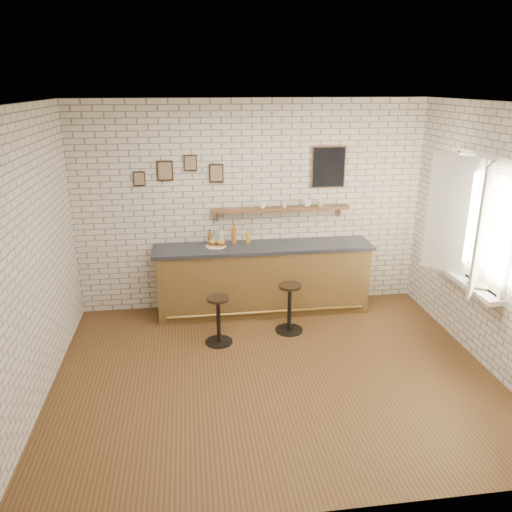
# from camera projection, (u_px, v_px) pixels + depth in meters

# --- Properties ---
(ground) EXTENTS (5.00, 5.00, 0.00)m
(ground) POSITION_uv_depth(u_px,v_px,m) (274.00, 373.00, 5.78)
(ground) COLOR brown
(ground) RESTS_ON ground
(bar_counter) EXTENTS (3.10, 0.65, 1.01)m
(bar_counter) POSITION_uv_depth(u_px,v_px,m) (263.00, 278.00, 7.22)
(bar_counter) COLOR brown
(bar_counter) RESTS_ON ground
(sandwich_plate) EXTENTS (0.28, 0.28, 0.01)m
(sandwich_plate) POSITION_uv_depth(u_px,v_px,m) (216.00, 246.00, 7.00)
(sandwich_plate) COLOR white
(sandwich_plate) RESTS_ON bar_counter
(ciabatta_sandwich) EXTENTS (0.28, 0.21, 0.08)m
(ciabatta_sandwich) POSITION_uv_depth(u_px,v_px,m) (217.00, 243.00, 6.99)
(ciabatta_sandwich) COLOR tan
(ciabatta_sandwich) RESTS_ON sandwich_plate
(potato_chips) EXTENTS (0.26, 0.18, 0.00)m
(potato_chips) POSITION_uv_depth(u_px,v_px,m) (215.00, 246.00, 6.99)
(potato_chips) COLOR #DEB54E
(potato_chips) RESTS_ON sandwich_plate
(bitters_bottle_brown) EXTENTS (0.07, 0.07, 0.22)m
(bitters_bottle_brown) POSITION_uv_depth(u_px,v_px,m) (210.00, 239.00, 7.06)
(bitters_bottle_brown) COLOR brown
(bitters_bottle_brown) RESTS_ON bar_counter
(bitters_bottle_white) EXTENTS (0.06, 0.06, 0.24)m
(bitters_bottle_white) POSITION_uv_depth(u_px,v_px,m) (221.00, 237.00, 7.08)
(bitters_bottle_white) COLOR silver
(bitters_bottle_white) RESTS_ON bar_counter
(bitters_bottle_amber) EXTENTS (0.07, 0.07, 0.30)m
(bitters_bottle_amber) POSITION_uv_depth(u_px,v_px,m) (234.00, 235.00, 7.09)
(bitters_bottle_amber) COLOR #B1621C
(bitters_bottle_amber) RESTS_ON bar_counter
(condiment_bottle_yellow) EXTENTS (0.06, 0.06, 0.20)m
(condiment_bottle_yellow) POSITION_uv_depth(u_px,v_px,m) (248.00, 237.00, 7.13)
(condiment_bottle_yellow) COLOR gold
(condiment_bottle_yellow) RESTS_ON bar_counter
(bar_stool_left) EXTENTS (0.35, 0.35, 0.64)m
(bar_stool_left) POSITION_uv_depth(u_px,v_px,m) (218.00, 319.00, 6.36)
(bar_stool_left) COLOR black
(bar_stool_left) RESTS_ON ground
(bar_stool_right) EXTENTS (0.37, 0.37, 0.67)m
(bar_stool_right) POSITION_uv_depth(u_px,v_px,m) (290.00, 306.00, 6.66)
(bar_stool_right) COLOR black
(bar_stool_right) RESTS_ON ground
(wall_shelf) EXTENTS (2.00, 0.18, 0.18)m
(wall_shelf) POSITION_uv_depth(u_px,v_px,m) (281.00, 209.00, 7.12)
(wall_shelf) COLOR brown
(wall_shelf) RESTS_ON ground
(shelf_cup_a) EXTENTS (0.12, 0.12, 0.09)m
(shelf_cup_a) POSITION_uv_depth(u_px,v_px,m) (262.00, 205.00, 7.07)
(shelf_cup_a) COLOR white
(shelf_cup_a) RESTS_ON wall_shelf
(shelf_cup_b) EXTENTS (0.12, 0.12, 0.09)m
(shelf_cup_b) POSITION_uv_depth(u_px,v_px,m) (284.00, 205.00, 7.11)
(shelf_cup_b) COLOR white
(shelf_cup_b) RESTS_ON wall_shelf
(shelf_cup_c) EXTENTS (0.18, 0.18, 0.10)m
(shelf_cup_c) POSITION_uv_depth(u_px,v_px,m) (307.00, 203.00, 7.15)
(shelf_cup_c) COLOR white
(shelf_cup_c) RESTS_ON wall_shelf
(shelf_cup_d) EXTENTS (0.11, 0.11, 0.10)m
(shelf_cup_d) POSITION_uv_depth(u_px,v_px,m) (321.00, 203.00, 7.18)
(shelf_cup_d) COLOR white
(shelf_cup_d) RESTS_ON wall_shelf
(back_wall_decor) EXTENTS (2.96, 0.02, 0.56)m
(back_wall_decor) POSITION_uv_depth(u_px,v_px,m) (268.00, 169.00, 6.99)
(back_wall_decor) COLOR black
(back_wall_decor) RESTS_ON ground
(window_sill) EXTENTS (0.20, 1.35, 0.06)m
(window_sill) POSITION_uv_depth(u_px,v_px,m) (465.00, 281.00, 6.07)
(window_sill) COLOR white
(window_sill) RESTS_ON ground
(casement_window) EXTENTS (0.40, 1.30, 1.56)m
(casement_window) POSITION_uv_depth(u_px,v_px,m) (470.00, 222.00, 5.82)
(casement_window) COLOR white
(casement_window) RESTS_ON ground
(book_lower) EXTENTS (0.23, 0.24, 0.02)m
(book_lower) POSITION_uv_depth(u_px,v_px,m) (474.00, 285.00, 5.85)
(book_lower) COLOR tan
(book_lower) RESTS_ON window_sill
(book_upper) EXTENTS (0.24, 0.26, 0.02)m
(book_upper) POSITION_uv_depth(u_px,v_px,m) (475.00, 284.00, 5.83)
(book_upper) COLOR tan
(book_upper) RESTS_ON book_lower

